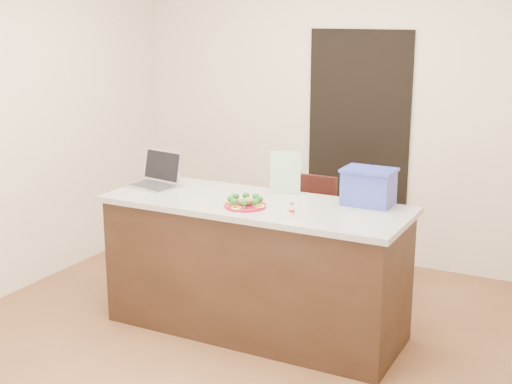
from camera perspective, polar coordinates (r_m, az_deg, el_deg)
The scene contains 16 objects.
ground at distance 4.85m, azimuth -1.46°, elevation -12.03°, with size 4.00×4.00×0.00m, color brown.
room_shell at distance 4.37m, azimuth -1.60°, elevation 7.33°, with size 4.00×4.00×4.00m.
doorway at distance 6.22m, azimuth 8.13°, elevation 3.55°, with size 0.90×0.02×2.00m, color black.
island at distance 4.87m, azimuth -0.07°, elevation -5.98°, with size 2.06×0.76×0.92m.
plate at distance 4.60m, azimuth -0.87°, elevation -1.08°, with size 0.27×0.27×0.02m.
meatballs at distance 4.59m, azimuth -0.85°, elevation -0.78°, with size 0.11×0.11×0.04m.
broccoli at distance 4.59m, azimuth -0.87°, elevation -0.56°, with size 0.22×0.22×0.04m.
pepper_rings at distance 4.60m, azimuth -0.87°, elevation -0.96°, with size 0.28×0.28×0.01m.
napkin at distance 4.65m, azimuth -1.24°, elevation -1.01°, with size 0.15×0.15×0.01m, color white.
fork at distance 4.66m, azimuth -1.42°, elevation -0.89°, with size 0.06×0.14×0.00m.
knife at distance 4.62m, azimuth -1.02°, elevation -1.03°, with size 0.02×0.20×0.01m.
yogurt_bottle at distance 4.43m, azimuth 2.88°, elevation -1.41°, with size 0.04×0.04×0.08m.
laptop at distance 5.19m, azimuth -7.89°, elevation 1.26°, with size 0.39×0.34×0.25m.
leaflet at distance 4.91m, azimuth 2.36°, elevation 1.57°, with size 0.21×0.00×0.30m, color silver.
blue_box at distance 4.68m, azimuth 9.00°, elevation 0.43°, with size 0.34×0.25×0.24m.
chair at distance 5.54m, azimuth 4.05°, elevation -2.82°, with size 0.41×0.41×0.92m.
Camera 1 is at (2.10, -3.80, 2.16)m, focal length 50.00 mm.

